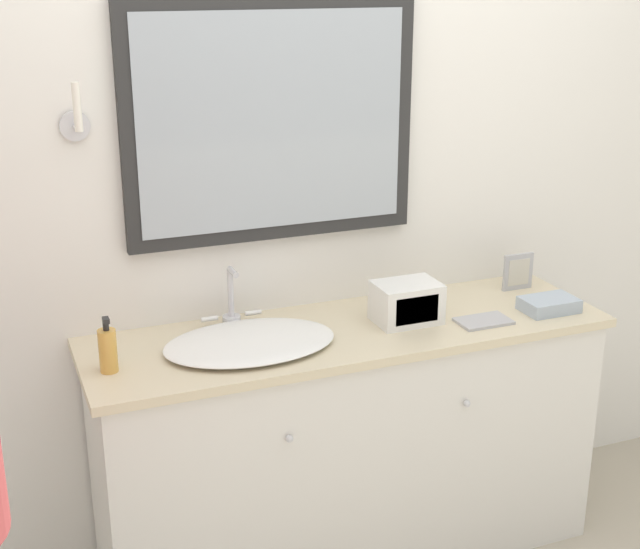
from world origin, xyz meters
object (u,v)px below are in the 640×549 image
Objects in this scene: appliance_box at (407,303)px; picture_frame at (518,272)px; soap_bottle at (108,349)px; sink_basin at (249,341)px.

appliance_box is 1.57× the size of picture_frame.
soap_bottle reaches higher than appliance_box.
picture_frame is (1.07, 0.14, 0.05)m from sink_basin.
soap_bottle is at bearing -178.52° from appliance_box.
appliance_box is 0.54m from picture_frame.
picture_frame is at bearing 14.24° from appliance_box.
soap_bottle is at bearing -174.02° from picture_frame.
soap_bottle is (-0.44, -0.02, 0.05)m from sink_basin.
sink_basin reaches higher than appliance_box.
soap_bottle reaches higher than picture_frame.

